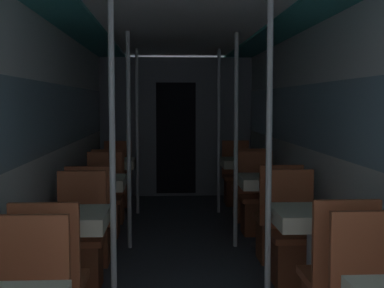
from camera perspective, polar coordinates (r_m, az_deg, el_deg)
name	(u,v)px	position (r m, az deg, el deg)	size (l,w,h in m)	color
wall_left	(48,142)	(5.05, -15.09, 0.17)	(0.05, 9.81, 2.25)	silver
wall_right	(318,141)	(5.15, 13.31, 0.28)	(0.05, 9.81, 2.25)	silver
ceiling_panel	(185,18)	(4.99, -0.77, 13.31)	(2.51, 9.81, 0.07)	white
bulkhead_far	(176,127)	(8.70, -1.73, 1.79)	(2.46, 0.09, 2.25)	slate
dining_table_left_1	(67,227)	(3.95, -13.21, -8.57)	(0.57, 0.57, 0.75)	#4C4C51
chair_left_far_1	(80,253)	(4.56, -11.87, -11.33)	(0.41, 0.41, 0.95)	brown
support_pole_left_1	(112,159)	(3.82, -8.48, -1.59)	(0.04, 0.04, 2.25)	silver
dining_table_left_2	(97,187)	(5.65, -10.05, -4.58)	(0.57, 0.57, 0.75)	#4C4C51
chair_left_near_2	(91,234)	(5.18, -10.76, -9.40)	(0.41, 0.41, 0.95)	brown
chair_left_far_2	(104,210)	(6.26, -9.38, -6.98)	(0.41, 0.41, 0.95)	brown
support_pole_left_2	(129,141)	(5.57, -6.76, 0.31)	(0.04, 0.04, 2.25)	silver
dining_table_left_3	(113,167)	(7.38, -8.39, -2.44)	(0.57, 0.57, 0.75)	#4C4C51
chair_left_near_3	(110,200)	(6.89, -8.79, -5.92)	(0.41, 0.41, 0.95)	brown
chair_left_far_3	(117,186)	(7.98, -7.98, -4.48)	(0.41, 0.41, 0.95)	brown
support_pole_left_3	(137,132)	(7.32, -5.87, 1.30)	(0.04, 0.04, 2.25)	silver
dining_table_right_1	(313,224)	(4.03, 12.75, -8.28)	(0.57, 0.57, 0.75)	#4C4C51
chair_right_far_1	(294,250)	(4.64, 10.78, -11.06)	(0.41, 0.41, 0.95)	brown
support_pole_right_1	(269,158)	(3.88, 8.19, -1.50)	(0.04, 0.04, 2.25)	silver
dining_table_right_2	(267,186)	(5.71, 7.95, -4.46)	(0.57, 0.57, 0.75)	#4C4C51
chair_right_near_2	(277,232)	(5.25, 9.08, -9.21)	(0.41, 0.41, 0.95)	brown
chair_right_far_2	(257,209)	(6.31, 6.95, -6.85)	(0.41, 0.41, 0.95)	brown
support_pole_right_2	(236,141)	(5.61, 4.71, 0.36)	(0.04, 0.04, 2.25)	silver
dining_table_right_3	(242,166)	(7.43, 5.38, -2.37)	(0.57, 0.57, 0.75)	#4C4C51
chair_right_near_3	(248,199)	(6.94, 6.03, -5.82)	(0.41, 0.41, 0.95)	brown
chair_right_far_3	(237,185)	(8.02, 4.78, -4.41)	(0.41, 0.41, 0.95)	brown
support_pole_right_3	(219,132)	(7.35, 2.87, 1.33)	(0.04, 0.04, 2.25)	silver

